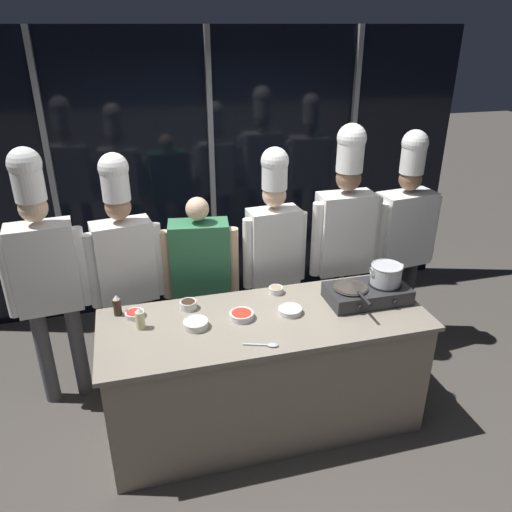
{
  "coord_description": "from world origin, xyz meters",
  "views": [
    {
      "loc": [
        -0.8,
        -2.75,
        2.7
      ],
      "look_at": [
        0.0,
        0.25,
        1.25
      ],
      "focal_mm": 35.0,
      "sensor_mm": 36.0,
      "label": 1
    }
  ],
  "objects_px": {
    "prep_bowl_chili_flakes": "(242,315)",
    "prep_bowl_soy_glaze": "(188,304)",
    "portable_stove": "(367,293)",
    "squeeze_bottle_oil": "(140,318)",
    "prep_bowl_onion": "(196,324)",
    "chef_line": "(274,245)",
    "prep_bowl_bell_pepper": "(135,314)",
    "chef_sous": "(125,260)",
    "prep_bowl_bean_sprouts": "(290,310)",
    "prep_bowl_mushrooms": "(276,290)",
    "chef_pastry": "(344,231)",
    "chef_head": "(45,266)",
    "person_guest": "(201,272)",
    "chef_apprentice": "(404,230)",
    "squeeze_bottle_soy": "(117,305)",
    "serving_spoon_slotted": "(267,345)",
    "stock_pot": "(386,274)",
    "frying_pan": "(351,286)"
  },
  "relations": [
    {
      "from": "prep_bowl_chili_flakes",
      "to": "prep_bowl_soy_glaze",
      "type": "relative_size",
      "value": 1.39
    },
    {
      "from": "portable_stove",
      "to": "squeeze_bottle_oil",
      "type": "xyz_separation_m",
      "value": [
        -1.58,
        0.04,
        0.02
      ]
    },
    {
      "from": "prep_bowl_chili_flakes",
      "to": "prep_bowl_onion",
      "type": "distance_m",
      "value": 0.32
    },
    {
      "from": "prep_bowl_chili_flakes",
      "to": "chef_line",
      "type": "distance_m",
      "value": 0.82
    },
    {
      "from": "prep_bowl_bell_pepper",
      "to": "chef_sous",
      "type": "distance_m",
      "value": 0.52
    },
    {
      "from": "prep_bowl_onion",
      "to": "prep_bowl_bell_pepper",
      "type": "distance_m",
      "value": 0.45
    },
    {
      "from": "prep_bowl_bell_pepper",
      "to": "prep_bowl_bean_sprouts",
      "type": "height_order",
      "value": "prep_bowl_bean_sprouts"
    },
    {
      "from": "prep_bowl_mushrooms",
      "to": "prep_bowl_soy_glaze",
      "type": "height_order",
      "value": "prep_bowl_soy_glaze"
    },
    {
      "from": "prep_bowl_bean_sprouts",
      "to": "chef_pastry",
      "type": "xyz_separation_m",
      "value": [
        0.67,
        0.66,
        0.25
      ]
    },
    {
      "from": "prep_bowl_chili_flakes",
      "to": "chef_head",
      "type": "height_order",
      "value": "chef_head"
    },
    {
      "from": "chef_sous",
      "to": "chef_line",
      "type": "distance_m",
      "value": 1.15
    },
    {
      "from": "person_guest",
      "to": "chef_apprentice",
      "type": "relative_size",
      "value": 0.79
    },
    {
      "from": "squeeze_bottle_soy",
      "to": "serving_spoon_slotted",
      "type": "xyz_separation_m",
      "value": [
        0.88,
        -0.61,
        -0.06
      ]
    },
    {
      "from": "prep_bowl_onion",
      "to": "chef_line",
      "type": "xyz_separation_m",
      "value": [
        0.74,
        0.71,
        0.18
      ]
    },
    {
      "from": "prep_bowl_bean_sprouts",
      "to": "person_guest",
      "type": "bearing_deg",
      "value": 124.74
    },
    {
      "from": "person_guest",
      "to": "chef_pastry",
      "type": "bearing_deg",
      "value": -175.0
    },
    {
      "from": "stock_pot",
      "to": "chef_line",
      "type": "distance_m",
      "value": 0.92
    },
    {
      "from": "squeeze_bottle_oil",
      "to": "prep_bowl_chili_flakes",
      "type": "distance_m",
      "value": 0.67
    },
    {
      "from": "chef_head",
      "to": "chef_pastry",
      "type": "bearing_deg",
      "value": 174.71
    },
    {
      "from": "portable_stove",
      "to": "prep_bowl_mushrooms",
      "type": "xyz_separation_m",
      "value": [
        -0.6,
        0.27,
        -0.03
      ]
    },
    {
      "from": "squeeze_bottle_soy",
      "to": "prep_bowl_onion",
      "type": "bearing_deg",
      "value": -30.91
    },
    {
      "from": "prep_bowl_onion",
      "to": "chef_pastry",
      "type": "relative_size",
      "value": 0.08
    },
    {
      "from": "prep_bowl_onion",
      "to": "prep_bowl_bell_pepper",
      "type": "xyz_separation_m",
      "value": [
        -0.38,
        0.24,
        -0.01
      ]
    },
    {
      "from": "serving_spoon_slotted",
      "to": "person_guest",
      "type": "bearing_deg",
      "value": 103.15
    },
    {
      "from": "prep_bowl_chili_flakes",
      "to": "person_guest",
      "type": "distance_m",
      "value": 0.72
    },
    {
      "from": "serving_spoon_slotted",
      "to": "person_guest",
      "type": "relative_size",
      "value": 0.14
    },
    {
      "from": "stock_pot",
      "to": "chef_apprentice",
      "type": "height_order",
      "value": "chef_apprentice"
    },
    {
      "from": "squeeze_bottle_oil",
      "to": "prep_bowl_chili_flakes",
      "type": "relative_size",
      "value": 0.94
    },
    {
      "from": "prep_bowl_onion",
      "to": "prep_bowl_mushrooms",
      "type": "distance_m",
      "value": 0.71
    },
    {
      "from": "portable_stove",
      "to": "prep_bowl_onion",
      "type": "bearing_deg",
      "value": -178.25
    },
    {
      "from": "squeeze_bottle_oil",
      "to": "prep_bowl_mushrooms",
      "type": "height_order",
      "value": "squeeze_bottle_oil"
    },
    {
      "from": "serving_spoon_slotted",
      "to": "chef_head",
      "type": "relative_size",
      "value": 0.11
    },
    {
      "from": "prep_bowl_onion",
      "to": "chef_line",
      "type": "distance_m",
      "value": 1.04
    },
    {
      "from": "portable_stove",
      "to": "squeeze_bottle_soy",
      "type": "height_order",
      "value": "squeeze_bottle_soy"
    },
    {
      "from": "chef_head",
      "to": "chef_pastry",
      "type": "xyz_separation_m",
      "value": [
        2.29,
        0.01,
        0.02
      ]
    },
    {
      "from": "serving_spoon_slotted",
      "to": "prep_bowl_onion",
      "type": "bearing_deg",
      "value": 140.98
    },
    {
      "from": "prep_bowl_soy_glaze",
      "to": "chef_apprentice",
      "type": "bearing_deg",
      "value": 14.62
    },
    {
      "from": "squeeze_bottle_oil",
      "to": "chef_pastry",
      "type": "xyz_separation_m",
      "value": [
        1.67,
        0.59,
        0.2
      ]
    },
    {
      "from": "prep_bowl_chili_flakes",
      "to": "chef_line",
      "type": "height_order",
      "value": "chef_line"
    },
    {
      "from": "prep_bowl_bean_sprouts",
      "to": "chef_line",
      "type": "xyz_separation_m",
      "value": [
        0.09,
        0.7,
        0.18
      ]
    },
    {
      "from": "squeeze_bottle_oil",
      "to": "chef_sous",
      "type": "bearing_deg",
      "value": 95.98
    },
    {
      "from": "stock_pot",
      "to": "prep_bowl_bell_pepper",
      "type": "xyz_separation_m",
      "value": [
        -1.75,
        0.2,
        -0.17
      ]
    },
    {
      "from": "squeeze_bottle_oil",
      "to": "prep_bowl_chili_flakes",
      "type": "xyz_separation_m",
      "value": [
        0.66,
        -0.05,
        -0.05
      ]
    },
    {
      "from": "stock_pot",
      "to": "prep_bowl_chili_flakes",
      "type": "distance_m",
      "value": 1.07
    },
    {
      "from": "prep_bowl_bean_sprouts",
      "to": "chef_line",
      "type": "distance_m",
      "value": 0.73
    },
    {
      "from": "portable_stove",
      "to": "stock_pot",
      "type": "distance_m",
      "value": 0.19
    },
    {
      "from": "frying_pan",
      "to": "chef_head",
      "type": "height_order",
      "value": "chef_head"
    },
    {
      "from": "prep_bowl_onion",
      "to": "chef_line",
      "type": "relative_size",
      "value": 0.09
    },
    {
      "from": "squeeze_bottle_oil",
      "to": "prep_bowl_bean_sprouts",
      "type": "relative_size",
      "value": 0.95
    },
    {
      "from": "prep_bowl_chili_flakes",
      "to": "chef_head",
      "type": "bearing_deg",
      "value": 153.47
    }
  ]
}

